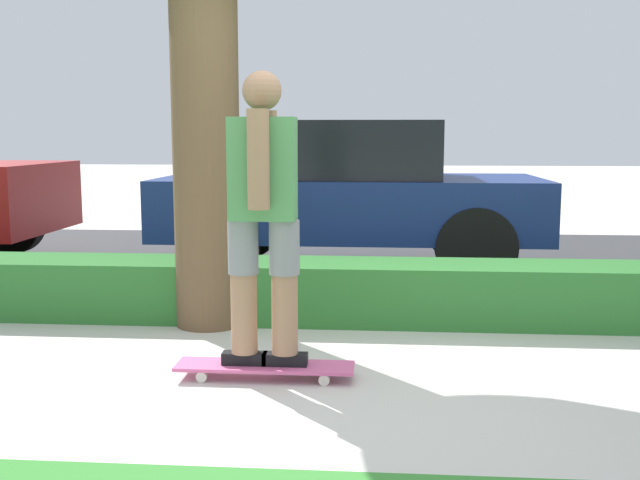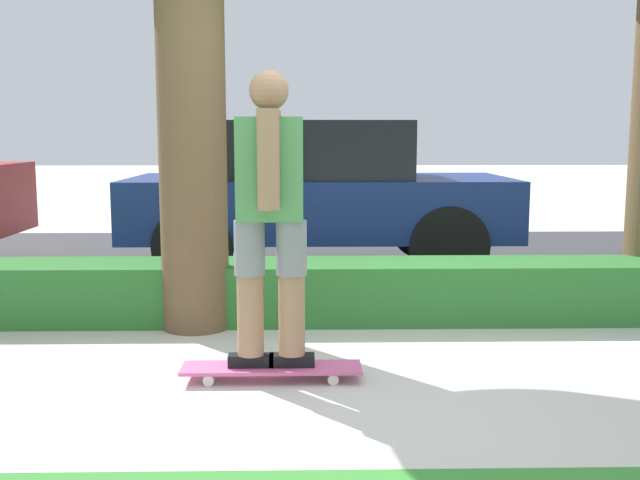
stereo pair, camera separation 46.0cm
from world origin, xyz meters
name	(u,v)px [view 2 (the right image)]	position (x,y,z in m)	size (l,w,h in m)	color
ground_plane	(357,391)	(0.00, 0.00, 0.00)	(60.00, 60.00, 0.00)	beige
street_asphalt	(330,261)	(0.00, 4.20, 0.00)	(17.98, 5.00, 0.01)	#38383A
hedge_row	(342,291)	(0.00, 1.60, 0.22)	(17.98, 0.60, 0.45)	#2D702D
skateboard	(272,368)	(-0.48, 0.19, 0.07)	(1.03, 0.24, 0.08)	#DB5B93
skater_person	(270,212)	(-0.48, 0.19, 0.97)	(0.50, 0.43, 1.67)	black
parked_car_middle	(316,192)	(-0.16, 3.70, 0.81)	(3.84, 1.77, 1.53)	navy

